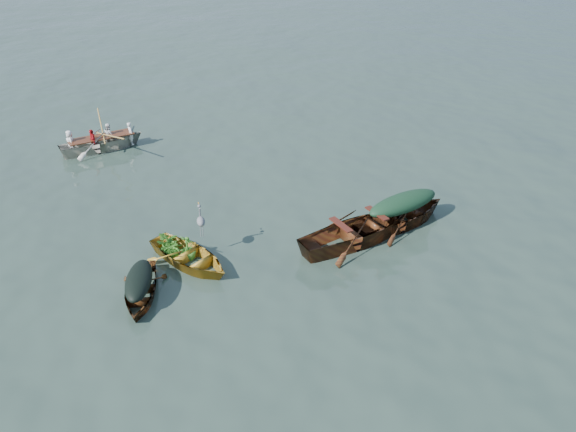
% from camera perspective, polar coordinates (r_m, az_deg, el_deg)
% --- Properties ---
extents(ground, '(140.00, 140.00, 0.00)m').
position_cam_1_polar(ground, '(14.38, 3.00, -7.03)').
color(ground, '#31443A').
rests_on(ground, ground).
extents(yellow_dinghy, '(3.15, 3.55, 0.91)m').
position_cam_1_polar(yellow_dinghy, '(15.32, -9.93, -4.86)').
color(yellow_dinghy, '#BC7A24').
rests_on(yellow_dinghy, ground).
extents(dark_covered_boat, '(1.58, 3.20, 0.72)m').
position_cam_1_polar(dark_covered_boat, '(14.46, -14.67, -7.91)').
color(dark_covered_boat, '#4E2A12').
rests_on(dark_covered_boat, ground).
extents(green_tarp_boat, '(4.76, 2.88, 1.07)m').
position_cam_1_polar(green_tarp_boat, '(17.10, 11.35, -0.99)').
color(green_tarp_boat, '#552913').
rests_on(green_tarp_boat, ground).
extents(open_wooden_boat, '(5.37, 3.03, 1.24)m').
position_cam_1_polar(open_wooden_boat, '(16.11, 7.07, -2.68)').
color(open_wooden_boat, '#532F14').
rests_on(open_wooden_boat, ground).
extents(rowed_boat, '(4.60, 2.55, 1.06)m').
position_cam_1_polar(rowed_boat, '(22.91, -18.24, 6.36)').
color(rowed_boat, beige).
rests_on(rowed_boat, ground).
extents(dark_tarp_cover, '(0.87, 1.76, 0.40)m').
position_cam_1_polar(dark_tarp_cover, '(14.13, -14.96, -6.11)').
color(dark_tarp_cover, black).
rests_on(dark_tarp_cover, dark_covered_boat).
extents(green_tarp_cover, '(2.62, 1.58, 0.52)m').
position_cam_1_polar(green_tarp_cover, '(16.71, 11.62, 1.34)').
color(green_tarp_cover, '#15351F').
rests_on(green_tarp_cover, green_tarp_boat).
extents(thwart_benches, '(2.73, 1.67, 0.04)m').
position_cam_1_polar(thwart_benches, '(15.78, 7.22, -0.72)').
color(thwart_benches, '#43170F').
rests_on(thwart_benches, open_wooden_boat).
extents(heron, '(0.46, 0.49, 0.92)m').
position_cam_1_polar(heron, '(15.15, -8.79, -1.06)').
color(heron, gray).
rests_on(heron, yellow_dinghy).
extents(dinghy_weeds, '(1.10, 1.14, 0.60)m').
position_cam_1_polar(dinghy_weeds, '(15.29, -11.45, -1.71)').
color(dinghy_weeds, '#3C761F').
rests_on(dinghy_weeds, yellow_dinghy).
extents(rowers, '(3.30, 2.04, 0.76)m').
position_cam_1_polar(rowers, '(22.58, -18.61, 8.46)').
color(rowers, silver).
rests_on(rowers, rowed_boat).
extents(oars, '(1.33, 2.66, 0.06)m').
position_cam_1_polar(oars, '(22.70, -18.46, 7.64)').
color(oars, '#A07D3D').
rests_on(oars, rowed_boat).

